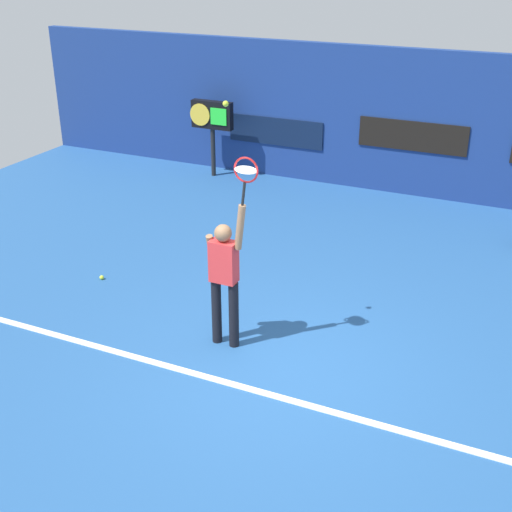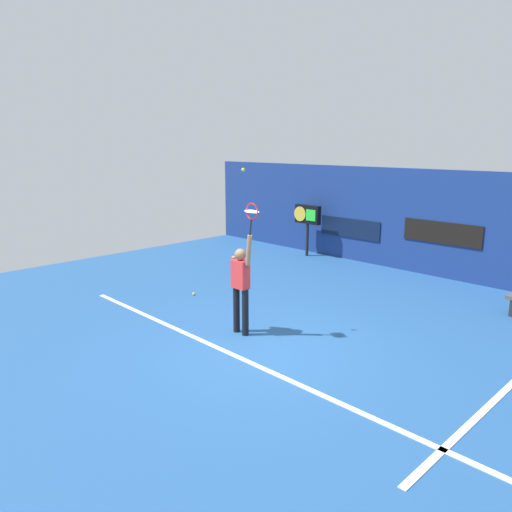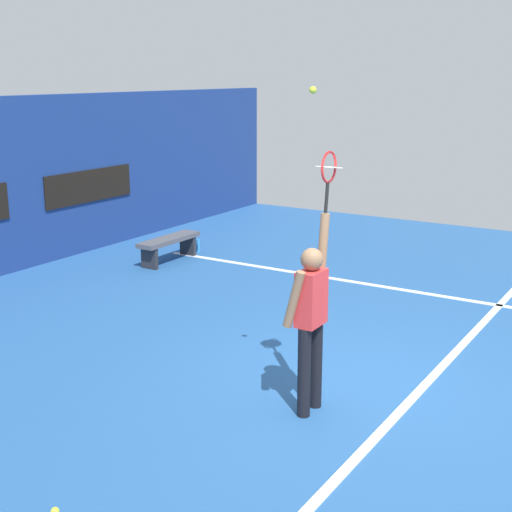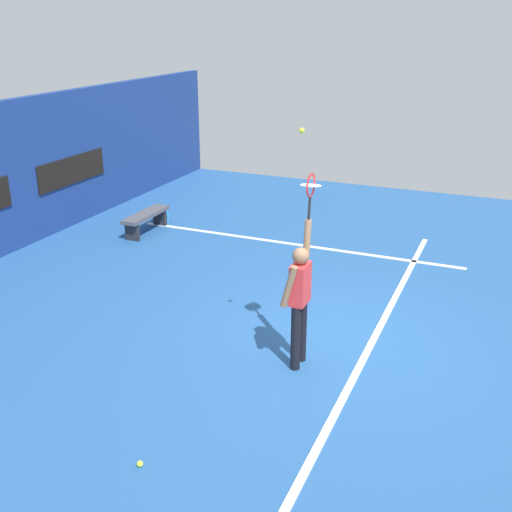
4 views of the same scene
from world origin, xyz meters
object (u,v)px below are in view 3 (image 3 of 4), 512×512
at_px(tennis_player, 311,316).
at_px(water_bottle, 198,246).
at_px(spare_ball, 55,511).
at_px(court_bench, 169,243).
at_px(tennis_racket, 329,171).
at_px(tennis_ball, 313,90).

height_order(tennis_player, water_bottle, tennis_player).
bearing_deg(tennis_player, spare_ball, 162.35).
bearing_deg(court_bench, spare_ball, -148.05).
distance_m(tennis_racket, tennis_ball, 0.81).
distance_m(tennis_player, spare_ball, 2.91).
height_order(tennis_racket, tennis_ball, tennis_ball).
bearing_deg(tennis_ball, tennis_racket, -10.02).
bearing_deg(tennis_ball, spare_ball, 163.47).
xyz_separation_m(tennis_racket, tennis_ball, (-0.27, 0.05, 0.76)).
distance_m(tennis_ball, court_bench, 6.82).
distance_m(tennis_player, tennis_racket, 1.42).
relative_size(tennis_player, court_bench, 1.42).
relative_size(tennis_racket, court_bench, 0.44).
bearing_deg(tennis_racket, court_bench, 53.66).
bearing_deg(tennis_racket, water_bottle, 47.61).
bearing_deg(tennis_ball, court_bench, 51.40).
height_order(tennis_player, spare_ball, tennis_player).
xyz_separation_m(tennis_ball, court_bench, (3.88, 4.86, -2.82)).
relative_size(tennis_racket, spare_ball, 9.09).
bearing_deg(court_bench, tennis_player, -128.65).
bearing_deg(water_bottle, court_bench, 180.00).
height_order(tennis_ball, court_bench, tennis_ball).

